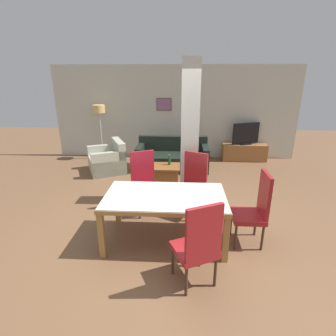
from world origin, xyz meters
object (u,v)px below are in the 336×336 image
at_px(dining_chair_far_right, 193,182).
at_px(sofa, 172,158).
at_px(dining_table, 165,204).
at_px(dining_chair_near_right, 198,244).
at_px(bottle, 169,161).
at_px(floor_lamp, 99,114).
at_px(dining_chair_head_right, 255,208).
at_px(coffee_table, 166,175).
at_px(tv_screen, 246,134).
at_px(armchair, 108,161).
at_px(tv_stand, 244,152).
at_px(dining_chair_far_left, 145,181).

height_order(dining_chair_far_right, sofa, dining_chair_far_right).
relative_size(dining_table, dining_chair_near_right, 1.59).
bearing_deg(sofa, dining_chair_far_right, 100.75).
bearing_deg(dining_table, bottle, 91.37).
bearing_deg(floor_lamp, dining_chair_head_right, -49.53).
bearing_deg(bottle, coffee_table, -128.16).
xyz_separation_m(dining_chair_near_right, tv_screen, (1.64, 5.08, 0.22)).
xyz_separation_m(dining_chair_far_right, floor_lamp, (-2.62, 3.18, 0.77)).
xyz_separation_m(dining_table, floor_lamp, (-2.18, 4.08, 0.74)).
bearing_deg(tv_screen, bottle, 19.79).
relative_size(dining_chair_near_right, bottle, 4.68).
bearing_deg(armchair, dining_chair_head_right, -160.15).
relative_size(sofa, armchair, 1.57).
xyz_separation_m(armchair, bottle, (1.64, -0.67, 0.25)).
relative_size(sofa, tv_screen, 2.35).
bearing_deg(floor_lamp, tv_stand, 1.02).
height_order(dining_chair_far_left, coffee_table, dining_chair_far_left).
relative_size(dining_chair_far_left, sofa, 0.59).
bearing_deg(dining_chair_head_right, dining_table, 90.00).
distance_m(dining_chair_near_right, dining_chair_head_right, 1.26).
height_order(dining_table, sofa, sofa).
bearing_deg(floor_lamp, dining_chair_far_right, -50.56).
distance_m(dining_chair_far_left, floor_lamp, 3.68).
xyz_separation_m(dining_chair_head_right, tv_screen, (0.77, 4.16, 0.22)).
height_order(dining_chair_far_right, coffee_table, dining_chair_far_right).
bearing_deg(floor_lamp, dining_chair_far_left, -61.05).
bearing_deg(dining_chair_near_right, bottle, 73.16).
bearing_deg(floor_lamp, tv_screen, 1.02).
xyz_separation_m(dining_chair_head_right, coffee_table, (-1.44, 2.21, -0.36)).
bearing_deg(coffee_table, sofa, 84.09).
distance_m(coffee_table, bottle, 0.33).
relative_size(dining_chair_far_right, floor_lamp, 0.69).
relative_size(dining_chair_near_right, sofa, 0.59).
bearing_deg(armchair, sofa, -103.97).
distance_m(dining_table, tv_stand, 4.66).
distance_m(dining_chair_far_right, tv_stand, 3.66).
relative_size(dining_table, tv_screen, 2.20).
xyz_separation_m(dining_chair_near_right, dining_chair_head_right, (0.87, 0.92, 0.00)).
height_order(dining_chair_far_right, tv_stand, dining_chair_far_right).
xyz_separation_m(dining_chair_far_right, coffee_table, (-0.58, 1.31, -0.36)).
relative_size(dining_chair_far_left, coffee_table, 1.69).
height_order(dining_chair_far_left, tv_screen, tv_screen).
distance_m(bottle, floor_lamp, 2.88).
distance_m(sofa, tv_screen, 2.32).
bearing_deg(armchair, dining_chair_near_right, -176.63).
height_order(armchair, floor_lamp, floor_lamp).
bearing_deg(dining_chair_head_right, sofa, 21.76).
height_order(dining_chair_head_right, tv_screen, tv_screen).
distance_m(sofa, armchair, 1.71).
bearing_deg(dining_chair_head_right, dining_chair_far_left, 61.75).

